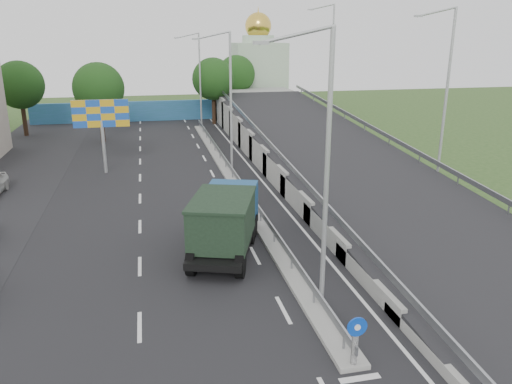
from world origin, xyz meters
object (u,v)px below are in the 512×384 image
object	(u,v)px
lamp_post_far	(198,75)
dump_truck	(226,219)
church	(258,70)
lamp_post_near	(322,159)
lamp_post_mid	(228,95)
billboard	(101,118)
sign_bollard	(355,341)

from	to	relation	value
lamp_post_far	dump_truck	bearing A→B (deg)	-94.25
lamp_post_far	church	world-z (taller)	church
lamp_post_near	lamp_post_far	world-z (taller)	same
lamp_post_mid	church	xyz separation A→B (m)	(9.89, 34.00, -0.50)
billboard	dump_truck	size ratio (longest dim) A/B	0.77
billboard	dump_truck	bearing A→B (deg)	-67.83
lamp_post_near	church	bearing A→B (deg)	79.62
lamp_post_mid	billboard	distance (m)	9.47
lamp_post_far	billboard	distance (m)	20.24
lamp_post_mid	lamp_post_far	size ratio (longest dim) A/B	1.00
lamp_post_near	church	size ratio (longest dim) A/B	0.73
lamp_post_mid	church	bearing A→B (deg)	73.78
billboard	dump_truck	world-z (taller)	billboard
sign_bollard	lamp_post_mid	world-z (taller)	lamp_post_mid
lamp_post_near	lamp_post_far	bearing A→B (deg)	90.00
sign_bollard	lamp_post_mid	distance (m)	24.30
lamp_post_mid	billboard	world-z (taller)	lamp_post_mid
dump_truck	lamp_post_near	bearing A→B (deg)	-47.94
lamp_post_near	lamp_post_far	size ratio (longest dim) A/B	1.00
sign_bollard	lamp_post_near	xyz separation A→B (m)	(0.11, 3.83, 4.77)
lamp_post_far	lamp_post_mid	bearing A→B (deg)	-90.00
church	dump_truck	size ratio (longest dim) A/B	1.93
lamp_post_near	billboard	xyz separation A→B (m)	(-9.11, 22.00, -1.62)
lamp_post_near	lamp_post_far	xyz separation A→B (m)	(0.00, 40.00, 0.00)
dump_truck	sign_bollard	bearing A→B (deg)	-57.25
lamp_post_near	lamp_post_far	distance (m)	40.00
lamp_post_mid	billboard	size ratio (longest dim) A/B	1.83
lamp_post_far	dump_truck	size ratio (longest dim) A/B	1.41
lamp_post_near	lamp_post_mid	distance (m)	20.00
dump_truck	lamp_post_far	bearing A→B (deg)	104.44
sign_bollard	billboard	xyz separation A→B (m)	(-9.00, 25.83, 3.15)
church	lamp_post_far	bearing A→B (deg)	-125.24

